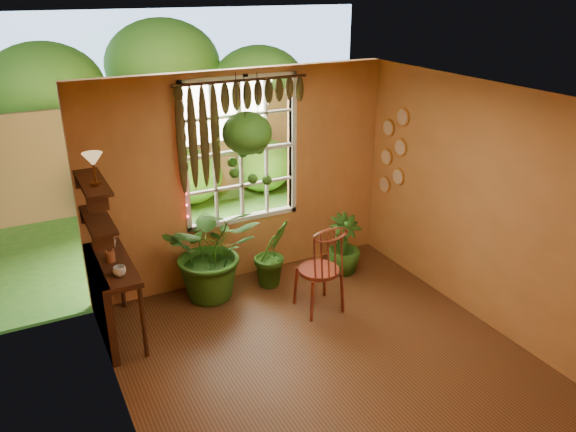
# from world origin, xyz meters

# --- Properties ---
(floor) EXTENTS (4.50, 4.50, 0.00)m
(floor) POSITION_xyz_m (0.00, 0.00, 0.00)
(floor) COLOR brown
(floor) RESTS_ON ground
(ceiling) EXTENTS (4.50, 4.50, 0.00)m
(ceiling) POSITION_xyz_m (0.00, 0.00, 2.70)
(ceiling) COLOR white
(ceiling) RESTS_ON wall_back
(wall_back) EXTENTS (4.00, 0.00, 4.00)m
(wall_back) POSITION_xyz_m (0.00, 2.25, 1.35)
(wall_back) COLOR #CE8546
(wall_back) RESTS_ON floor
(wall_left) EXTENTS (0.00, 4.50, 4.50)m
(wall_left) POSITION_xyz_m (-2.00, 0.00, 1.35)
(wall_left) COLOR #CE8546
(wall_left) RESTS_ON floor
(wall_right) EXTENTS (0.00, 4.50, 4.50)m
(wall_right) POSITION_xyz_m (2.00, 0.00, 1.35)
(wall_right) COLOR #CE8546
(wall_right) RESTS_ON floor
(window) EXTENTS (1.52, 0.10, 1.86)m
(window) POSITION_xyz_m (0.00, 2.28, 1.70)
(window) COLOR silver
(window) RESTS_ON wall_back
(valance_vine) EXTENTS (1.70, 0.12, 1.10)m
(valance_vine) POSITION_xyz_m (-0.08, 2.16, 2.28)
(valance_vine) COLOR #3C1B10
(valance_vine) RESTS_ON window
(string_lights) EXTENTS (0.03, 0.03, 1.54)m
(string_lights) POSITION_xyz_m (-0.76, 2.19, 1.75)
(string_lights) COLOR #FF2633
(string_lights) RESTS_ON window
(wall_plates) EXTENTS (0.04, 0.32, 1.10)m
(wall_plates) POSITION_xyz_m (1.98, 1.79, 1.55)
(wall_plates) COLOR #FFF3D0
(wall_plates) RESTS_ON wall_right
(counter_ledge) EXTENTS (0.40, 1.20, 0.90)m
(counter_ledge) POSITION_xyz_m (-1.91, 1.60, 0.55)
(counter_ledge) COLOR #3C1B10
(counter_ledge) RESTS_ON floor
(shelf_lower) EXTENTS (0.25, 0.90, 0.04)m
(shelf_lower) POSITION_xyz_m (-1.88, 1.60, 1.40)
(shelf_lower) COLOR #3C1B10
(shelf_lower) RESTS_ON wall_left
(shelf_upper) EXTENTS (0.25, 0.90, 0.04)m
(shelf_upper) POSITION_xyz_m (-1.88, 1.60, 1.80)
(shelf_upper) COLOR #3C1B10
(shelf_upper) RESTS_ON wall_left
(backyard) EXTENTS (14.00, 10.00, 12.00)m
(backyard) POSITION_xyz_m (0.24, 6.87, 1.28)
(backyard) COLOR #1F5518
(backyard) RESTS_ON ground
(windsor_chair) EXTENTS (0.49, 0.52, 1.30)m
(windsor_chair) POSITION_xyz_m (0.44, 1.02, 0.38)
(windsor_chair) COLOR maroon
(windsor_chair) RESTS_ON floor
(potted_plant_left) EXTENTS (1.38, 1.28, 1.27)m
(potted_plant_left) POSITION_xyz_m (-0.57, 1.90, 0.64)
(potted_plant_left) COLOR #1D4E14
(potted_plant_left) RESTS_ON floor
(potted_plant_mid) EXTENTS (0.55, 0.47, 0.89)m
(potted_plant_mid) POSITION_xyz_m (0.20, 1.83, 0.44)
(potted_plant_mid) COLOR #1D4E14
(potted_plant_mid) RESTS_ON floor
(potted_plant_right) EXTENTS (0.49, 0.49, 0.82)m
(potted_plant_right) POSITION_xyz_m (1.20, 1.69, 0.41)
(potted_plant_right) COLOR #1D4E14
(potted_plant_right) RESTS_ON floor
(hanging_basket) EXTENTS (0.58, 0.58, 1.33)m
(hanging_basket) POSITION_xyz_m (-0.06, 1.91, 1.94)
(hanging_basket) COLOR black
(hanging_basket) RESTS_ON ceiling
(cup_a) EXTENTS (0.15, 0.15, 0.10)m
(cup_a) POSITION_xyz_m (-1.78, 1.25, 0.95)
(cup_a) COLOR silver
(cup_a) RESTS_ON counter_ledge
(cup_b) EXTENTS (0.12, 0.12, 0.10)m
(cup_b) POSITION_xyz_m (-1.72, 1.95, 0.95)
(cup_b) COLOR beige
(cup_b) RESTS_ON counter_ledge
(brush_jar) EXTENTS (0.10, 0.10, 0.36)m
(brush_jar) POSITION_xyz_m (-1.80, 1.61, 1.04)
(brush_jar) COLOR brown
(brush_jar) RESTS_ON counter_ledge
(shelf_vase) EXTENTS (0.15, 0.15, 0.12)m
(shelf_vase) POSITION_xyz_m (-1.87, 1.79, 1.48)
(shelf_vase) COLOR #B2AD99
(shelf_vase) RESTS_ON shelf_lower
(tiffany_lamp) EXTENTS (0.20, 0.20, 0.33)m
(tiffany_lamp) POSITION_xyz_m (-1.86, 1.45, 2.06)
(tiffany_lamp) COLOR brown
(tiffany_lamp) RESTS_ON shelf_upper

